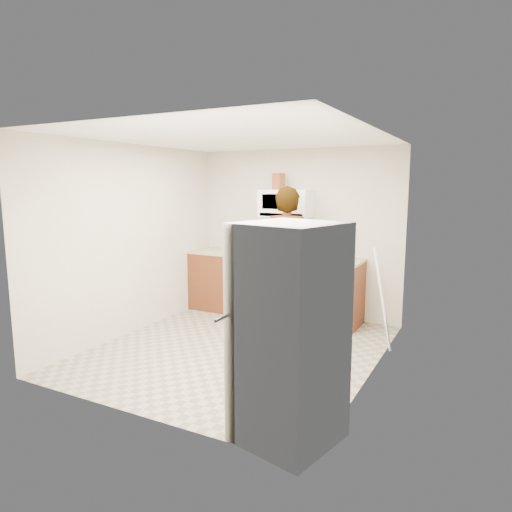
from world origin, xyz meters
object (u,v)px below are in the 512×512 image
Objects in this scene: person at (287,258)px; saucepan at (272,249)px; gas_range at (282,285)px; microwave at (286,203)px; kettle at (340,252)px; fridge at (289,334)px.

saucepan is at bearing -56.46° from person.
gas_range is at bearing -65.58° from person.
person is at bearing -64.59° from microwave.
person is at bearing -49.35° from saucepan.
microwave is 0.72m from saucepan.
kettle is (0.85, 0.13, 0.55)m from gas_range.
fridge is 8.71× the size of kettle.
microwave is at bearing 90.00° from gas_range.
kettle is (0.85, -0.00, -0.67)m from microwave.
gas_range is 1.22m from microwave.
gas_range is 0.71m from person.
fridge is at bearing -64.70° from gas_range.
person is at bearing -58.47° from gas_range.
gas_range and kettle have the same top height.
fridge is 3.53m from saucepan.
microwave is at bearing 127.94° from fridge.
fridge is 3.18m from kettle.
person reaches higher than microwave.
gas_range is 3.34m from fridge.
microwave is at bearing -0.21° from saucepan.
saucepan is (-0.22, 0.00, -0.69)m from microwave.
person is 9.40× the size of saucepan.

